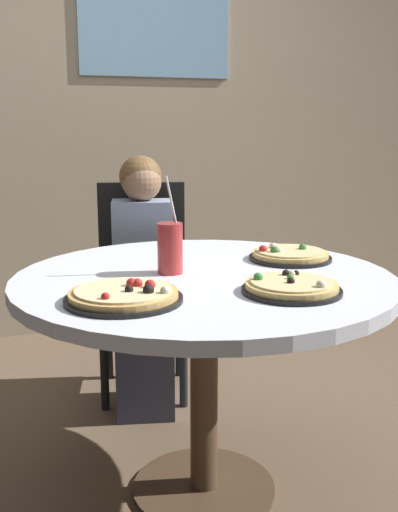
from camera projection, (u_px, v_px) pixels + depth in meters
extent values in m
plane|color=brown|center=(204.00, 490.00, 2.06)|extent=(8.00, 8.00, 0.00)
cube|color=tan|center=(96.00, 82.00, 3.47)|extent=(5.20, 0.12, 2.90)
cube|color=#8CBFE5|center=(155.00, 11.00, 3.44)|extent=(0.88, 0.02, 0.72)
cylinder|color=silver|center=(204.00, 281.00, 1.90)|extent=(1.19, 1.19, 0.04)
cylinder|color=#4C3826|center=(204.00, 389.00, 1.98)|extent=(0.09, 0.09, 0.69)
cylinder|color=#4C3826|center=(204.00, 487.00, 2.05)|extent=(0.48, 0.48, 0.02)
cube|color=black|center=(143.00, 302.00, 2.73)|extent=(0.48, 0.48, 0.04)
cube|color=black|center=(142.00, 238.00, 2.85)|extent=(0.40, 0.13, 0.52)
cylinder|color=black|center=(104.00, 365.00, 2.60)|extent=(0.04, 0.04, 0.41)
cylinder|color=black|center=(183.00, 362.00, 2.63)|extent=(0.04, 0.04, 0.41)
cylinder|color=black|center=(109.00, 338.00, 2.93)|extent=(0.04, 0.04, 0.41)
cylinder|color=black|center=(179.00, 335.00, 2.96)|extent=(0.04, 0.04, 0.41)
cube|color=#3F4766|center=(145.00, 358.00, 2.62)|extent=(0.31, 0.37, 0.45)
cube|color=#8C9EB7|center=(143.00, 250.00, 2.66)|extent=(0.29, 0.22, 0.44)
sphere|color=#997051|center=(142.00, 182.00, 2.60)|extent=(0.17, 0.17, 0.17)
sphere|color=brown|center=(142.00, 177.00, 2.61)|extent=(0.18, 0.18, 0.18)
cylinder|color=black|center=(290.00, 258.00, 2.11)|extent=(0.29, 0.29, 0.01)
cylinder|color=#D8B266|center=(290.00, 254.00, 2.11)|extent=(0.26, 0.26, 0.02)
cylinder|color=beige|center=(290.00, 251.00, 2.10)|extent=(0.23, 0.23, 0.01)
sphere|color=#387F33|center=(275.00, 250.00, 2.07)|extent=(0.03, 0.03, 0.03)
sphere|color=#387F33|center=(303.00, 247.00, 2.12)|extent=(0.03, 0.03, 0.03)
sphere|color=beige|center=(273.00, 246.00, 2.14)|extent=(0.02, 0.02, 0.02)
sphere|color=beige|center=(278.00, 250.00, 2.07)|extent=(0.02, 0.02, 0.02)
sphere|color=#B2231E|center=(263.00, 249.00, 2.09)|extent=(0.03, 0.03, 0.03)
cylinder|color=black|center=(124.00, 299.00, 1.61)|extent=(0.32, 0.32, 0.01)
cylinder|color=tan|center=(124.00, 294.00, 1.61)|extent=(0.29, 0.29, 0.02)
cylinder|color=beige|center=(123.00, 290.00, 1.61)|extent=(0.26, 0.26, 0.01)
sphere|color=black|center=(148.00, 290.00, 1.57)|extent=(0.03, 0.03, 0.03)
sphere|color=#B2231E|center=(105.00, 297.00, 1.52)|extent=(0.02, 0.02, 0.02)
sphere|color=#B2231E|center=(150.00, 285.00, 1.62)|extent=(0.03, 0.03, 0.03)
sphere|color=beige|center=(165.00, 291.00, 1.57)|extent=(0.03, 0.03, 0.03)
sphere|color=black|center=(129.00, 290.00, 1.58)|extent=(0.02, 0.02, 0.02)
sphere|color=#B2231E|center=(131.00, 283.00, 1.64)|extent=(0.03, 0.03, 0.03)
sphere|color=#B2231E|center=(137.00, 284.00, 1.64)|extent=(0.03, 0.03, 0.03)
cylinder|color=black|center=(292.00, 291.00, 1.70)|extent=(0.28, 0.28, 0.01)
cylinder|color=#D8B266|center=(292.00, 286.00, 1.69)|extent=(0.26, 0.26, 0.02)
cylinder|color=beige|center=(292.00, 282.00, 1.69)|extent=(0.23, 0.23, 0.01)
sphere|color=beige|center=(292.00, 274.00, 1.75)|extent=(0.02, 0.02, 0.02)
sphere|color=black|center=(286.00, 273.00, 1.76)|extent=(0.02, 0.02, 0.02)
sphere|color=black|center=(291.00, 281.00, 1.67)|extent=(0.02, 0.02, 0.02)
sphere|color=beige|center=(321.00, 285.00, 1.63)|extent=(0.03, 0.03, 0.03)
sphere|color=black|center=(296.00, 273.00, 1.76)|extent=(0.02, 0.02, 0.02)
sphere|color=#387F33|center=(258.00, 277.00, 1.71)|extent=(0.03, 0.03, 0.03)
sphere|color=#387F33|center=(290.00, 277.00, 1.71)|extent=(0.02, 0.02, 0.02)
cylinder|color=#B73333|center=(170.00, 248.00, 1.90)|extent=(0.08, 0.08, 0.16)
cylinder|color=white|center=(173.00, 211.00, 1.88)|extent=(0.05, 0.01, 0.22)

